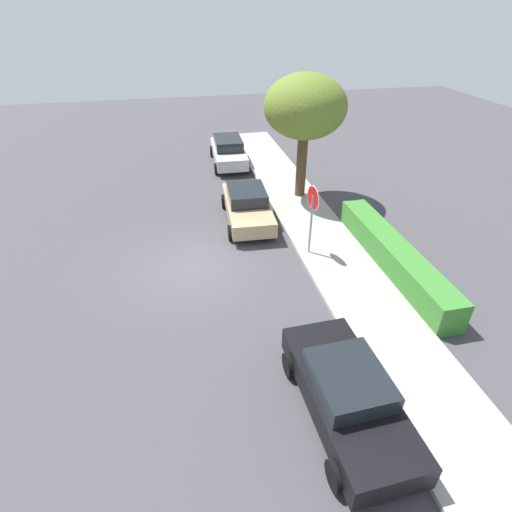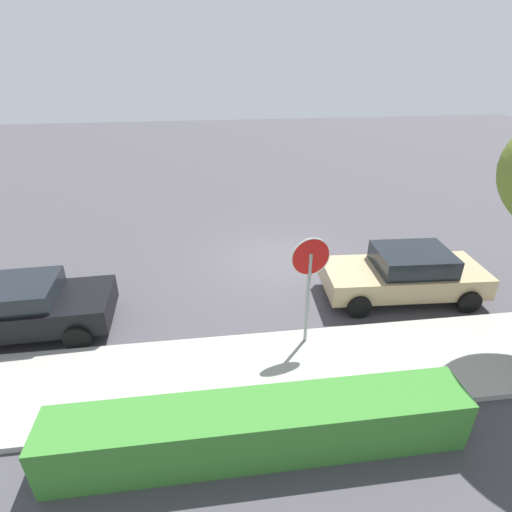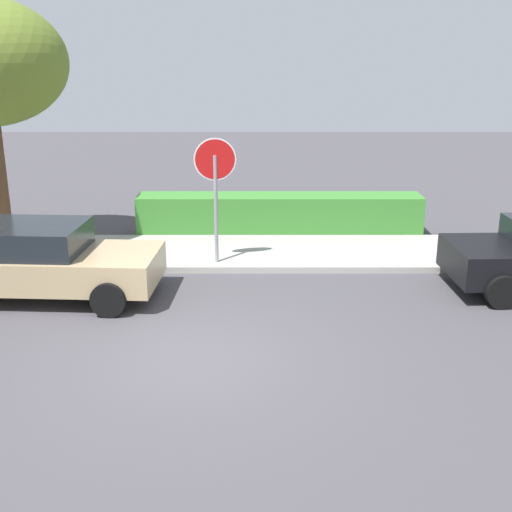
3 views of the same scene
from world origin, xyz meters
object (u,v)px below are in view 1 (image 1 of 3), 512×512
Objects in this scene: parked_car_silver at (228,151)px; street_tree_near_corner at (305,108)px; parked_car_tan at (247,205)px; parked_car_black at (347,393)px; stop_sign at (312,208)px.

street_tree_near_corner is (5.43, 2.69, 3.50)m from parked_car_silver.
parked_car_black is at bearing 2.01° from parked_car_tan.
parked_car_black is (10.13, 0.35, -0.01)m from parked_car_tan.
stop_sign reaches higher than parked_car_silver.
street_tree_near_corner is at bearing 167.57° from parked_car_black.
street_tree_near_corner reaches higher than parked_car_tan.
parked_car_silver is (-10.55, -1.45, -1.22)m from stop_sign.
stop_sign is at bearing 7.84° from parked_car_silver.
parked_car_tan is 7.28m from parked_car_silver.
parked_car_black is at bearing 0.18° from parked_car_silver.
parked_car_black is at bearing -11.54° from stop_sign.
parked_car_tan is 0.99× the size of parked_car_silver.
street_tree_near_corner is (-11.98, 2.64, 3.56)m from parked_car_black.
stop_sign is 0.64× the size of parked_car_black.
parked_car_tan reaches higher than parked_car_black.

